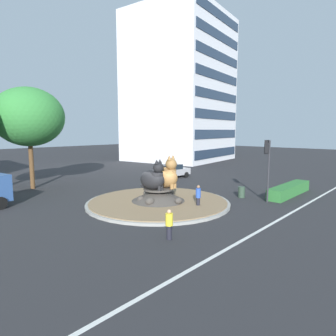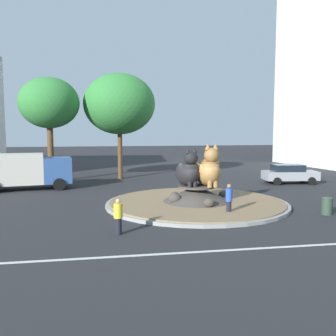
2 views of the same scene
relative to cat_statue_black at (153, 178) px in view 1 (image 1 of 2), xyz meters
The scene contains 13 objects.
ground_plane 2.09m from the cat_statue_black, ahead, with size 160.00×160.00×0.00m, color #28282B.
lane_centreline 8.56m from the cat_statue_black, 86.15° to the right, with size 112.00×0.20×0.01m, color silver.
roundabout_island 1.76m from the cat_statue_black, ahead, with size 10.76×10.76×1.18m.
cat_statue_black is the anchor object (origin of this frame).
cat_statue_tabby 1.19m from the cat_statue_black, ahead, with size 1.66×2.66×2.51m.
traffic_light_mast 8.78m from the cat_statue_black, 41.71° to the right, with size 0.71×0.55×4.79m.
office_tower 36.40m from the cat_statue_black, 36.92° to the left, with size 18.69×17.54×26.11m.
clipped_hedge_strip 12.06m from the cat_statue_black, 30.97° to the right, with size 6.68×1.20×0.90m, color #2D7033.
second_tree_near_tower 14.22m from the cat_statue_black, 104.35° to the left, with size 6.40×6.40×9.48m.
pedestrian_blue_shirt 3.52m from the cat_statue_black, 63.42° to the right, with size 0.35×0.35×1.68m.
pedestrian_yellow_shirt 7.06m from the cat_statue_black, 128.33° to the right, with size 0.38×0.38×1.56m.
hatchback_near_shophouse 12.86m from the cat_statue_black, 35.74° to the left, with size 4.52×2.45×1.58m.
litter_bin 7.75m from the cat_statue_black, 27.93° to the right, with size 0.56×0.56×0.90m.
Camera 1 is at (-15.57, -15.20, 5.52)m, focal length 31.44 mm.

